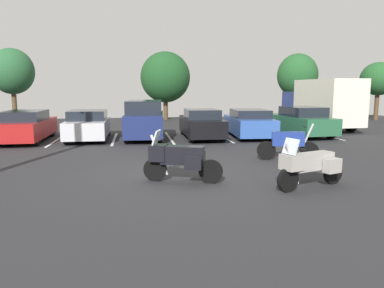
{
  "coord_description": "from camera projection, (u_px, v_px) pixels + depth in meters",
  "views": [
    {
      "loc": [
        -1.15,
        -10.39,
        2.52
      ],
      "look_at": [
        0.54,
        0.37,
        0.86
      ],
      "focal_mm": 34.09,
      "sensor_mm": 36.0,
      "label": 1
    }
  ],
  "objects": [
    {
      "name": "car_red",
      "position": [
        27.0,
        126.0,
        17.57
      ],
      "size": [
        1.87,
        4.79,
        1.49
      ],
      "color": "maroon",
      "rests_on": "ground"
    },
    {
      "name": "motorcycle_touring",
      "position": [
        179.0,
        158.0,
        9.85
      ],
      "size": [
        2.11,
        1.13,
        1.41
      ],
      "color": "black",
      "rests_on": "ground"
    },
    {
      "name": "ground",
      "position": [
        176.0,
        177.0,
        10.71
      ],
      "size": [
        44.0,
        44.0,
        0.1
      ],
      "primitive_type": "cube",
      "color": "#262628"
    },
    {
      "name": "box_truck",
      "position": [
        322.0,
        104.0,
        22.72
      ],
      "size": [
        2.51,
        6.37,
        3.08
      ],
      "color": "navy",
      "rests_on": "ground"
    },
    {
      "name": "car_navy",
      "position": [
        145.0,
        120.0,
        18.28
      ],
      "size": [
        2.13,
        4.37,
        1.94
      ],
      "color": "navy",
      "rests_on": "ground"
    },
    {
      "name": "car_green",
      "position": [
        300.0,
        121.0,
        19.74
      ],
      "size": [
        2.19,
        4.92,
        1.57
      ],
      "color": "#235638",
      "rests_on": "ground"
    },
    {
      "name": "motorcycle_third",
      "position": [
        310.0,
        164.0,
        9.23
      ],
      "size": [
        2.11,
        1.15,
        1.32
      ],
      "color": "black",
      "rests_on": "ground"
    },
    {
      "name": "parking_stripes",
      "position": [
        114.0,
        139.0,
        18.45
      ],
      "size": [
        22.58,
        4.72,
        0.01
      ],
      "color": "silver",
      "rests_on": "ground"
    },
    {
      "name": "tree_rear",
      "position": [
        378.0,
        79.0,
        29.04
      ],
      "size": [
        2.8,
        2.8,
        4.62
      ],
      "color": "#4C3823",
      "rests_on": "ground"
    },
    {
      "name": "tree_right",
      "position": [
        12.0,
        72.0,
        28.08
      ],
      "size": [
        3.29,
        3.29,
        5.61
      ],
      "color": "#4C3823",
      "rests_on": "ground"
    },
    {
      "name": "car_blue",
      "position": [
        249.0,
        123.0,
        19.21
      ],
      "size": [
        2.23,
        4.76,
        1.45
      ],
      "color": "#2D519E",
      "rests_on": "ground"
    },
    {
      "name": "tree_center",
      "position": [
        297.0,
        75.0,
        29.0
      ],
      "size": [
        3.19,
        3.19,
        5.29
      ],
      "color": "#4C3823",
      "rests_on": "ground"
    },
    {
      "name": "motorcycle_second",
      "position": [
        288.0,
        143.0,
        12.9
      ],
      "size": [
        2.12,
        0.75,
        1.32
      ],
      "color": "black",
      "rests_on": "ground"
    },
    {
      "name": "car_silver",
      "position": [
        88.0,
        125.0,
        18.14
      ],
      "size": [
        1.9,
        4.44,
        1.47
      ],
      "color": "#B7B7BC",
      "rests_on": "ground"
    },
    {
      "name": "tree_center_left",
      "position": [
        165.0,
        77.0,
        29.57
      ],
      "size": [
        4.02,
        4.02,
        5.5
      ],
      "color": "#4C3823",
      "rests_on": "ground"
    },
    {
      "name": "car_black",
      "position": [
        201.0,
        124.0,
        18.65
      ],
      "size": [
        1.79,
        4.49,
        1.49
      ],
      "color": "black",
      "rests_on": "ground"
    }
  ]
}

